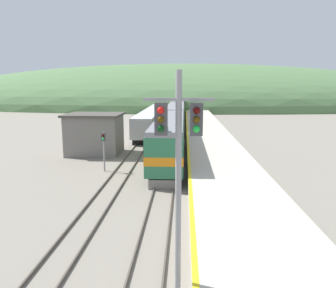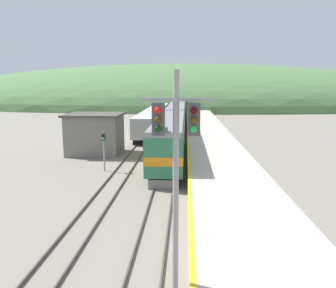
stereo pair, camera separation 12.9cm
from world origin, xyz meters
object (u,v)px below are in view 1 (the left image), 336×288
(express_train_lead_car, at_px, (170,137))
(signal_mast_main, at_px, (178,160))
(carriage_fourth, at_px, (180,103))
(signal_post_siding, at_px, (104,143))
(carriage_third, at_px, (178,108))
(carriage_second, at_px, (176,117))
(siding_train, at_px, (154,118))

(express_train_lead_car, height_order, signal_mast_main, signal_mast_main)
(express_train_lead_car, bearing_deg, carriage_fourth, 90.00)
(signal_mast_main, distance_m, signal_post_siding, 19.95)
(signal_mast_main, height_order, signal_post_siding, signal_mast_main)
(express_train_lead_car, distance_m, signal_post_siding, 7.75)
(carriage_third, bearing_deg, signal_mast_main, -88.89)
(express_train_lead_car, xyz_separation_m, signal_mast_main, (1.34, -23.66, 3.02))
(carriage_second, height_order, carriage_fourth, same)
(signal_post_siding, bearing_deg, carriage_third, 83.50)
(carriage_second, distance_m, carriage_fourth, 44.97)
(carriage_third, bearing_deg, carriage_second, -90.00)
(express_train_lead_car, distance_m, carriage_second, 22.57)
(signal_mast_main, bearing_deg, siding_train, 96.26)
(carriage_fourth, distance_m, signal_post_siding, 72.97)
(signal_mast_main, bearing_deg, signal_post_siding, 110.96)
(carriage_second, bearing_deg, siding_train, 146.76)
(carriage_fourth, xyz_separation_m, signal_post_siding, (-5.73, -72.75, 0.21))
(carriage_fourth, relative_size, signal_mast_main, 2.63)
(carriage_fourth, bearing_deg, carriage_third, -90.00)
(express_train_lead_car, relative_size, signal_post_siding, 5.95)
(carriage_fourth, height_order, siding_train, carriage_fourth)
(carriage_second, xyz_separation_m, siding_train, (-4.02, 2.64, -0.54))
(carriage_second, height_order, carriage_third, same)
(carriage_second, relative_size, signal_mast_main, 2.63)
(carriage_second, xyz_separation_m, signal_post_siding, (-5.73, -27.78, 0.21))
(siding_train, xyz_separation_m, signal_mast_main, (5.36, -48.86, 3.58))
(signal_post_siding, bearing_deg, signal_mast_main, -69.04)
(carriage_second, height_order, signal_mast_main, signal_mast_main)
(express_train_lead_car, distance_m, carriage_fourth, 67.53)
(carriage_second, bearing_deg, carriage_fourth, 90.00)
(carriage_second, xyz_separation_m, carriage_third, (0.00, 22.48, 0.00))
(carriage_third, bearing_deg, carriage_fourth, 90.00)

